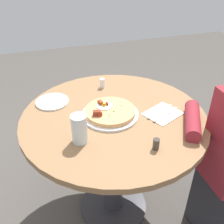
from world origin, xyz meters
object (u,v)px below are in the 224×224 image
at_px(water_glass, 79,129).
at_px(pepper_shaker, 156,144).
at_px(dining_table, 114,141).
at_px(fork, 166,114).
at_px(pizza_plate, 110,114).
at_px(bread_plate, 52,102).
at_px(knife, 160,111).
at_px(breakfast_pizza, 110,111).
at_px(salt_shaker, 102,83).

relative_size(water_glass, pepper_shaker, 2.65).
bearing_deg(pepper_shaker, dining_table, 107.81).
relative_size(dining_table, fork, 5.13).
height_order(pizza_plate, bread_plate, pizza_plate).
xyz_separation_m(knife, water_glass, (-0.43, -0.10, 0.06)).
height_order(breakfast_pizza, pepper_shaker, breakfast_pizza).
bearing_deg(pizza_plate, salt_shaker, 81.90).
distance_m(bread_plate, knife, 0.57).
xyz_separation_m(pizza_plate, fork, (0.26, -0.08, 0.00)).
bearing_deg(water_glass, dining_table, 35.91).
bearing_deg(fork, water_glass, 163.88).
bearing_deg(bread_plate, knife, -26.96).
xyz_separation_m(bread_plate, knife, (0.51, -0.26, 0.00)).
xyz_separation_m(breakfast_pizza, water_glass, (-0.18, -0.15, 0.04)).
xyz_separation_m(fork, knife, (-0.02, 0.03, 0.00)).
bearing_deg(water_glass, fork, 8.61).
height_order(water_glass, salt_shaker, water_glass).
height_order(fork, pepper_shaker, pepper_shaker).
height_order(bread_plate, pepper_shaker, pepper_shaker).
bearing_deg(fork, pizza_plate, 137.60).
distance_m(dining_table, breakfast_pizza, 0.19).
xyz_separation_m(pizza_plate, salt_shaker, (0.04, 0.29, 0.02)).
distance_m(pizza_plate, bread_plate, 0.33).
bearing_deg(breakfast_pizza, pizza_plate, -28.05).
xyz_separation_m(dining_table, water_glass, (-0.20, -0.14, 0.23)).
bearing_deg(dining_table, knife, -10.89).
relative_size(bread_plate, fork, 0.97).
bearing_deg(bread_plate, pizza_plate, -38.55).
bearing_deg(bread_plate, fork, -29.10).
height_order(fork, water_glass, water_glass).
bearing_deg(pizza_plate, water_glass, -140.27).
height_order(pizza_plate, salt_shaker, salt_shaker).
distance_m(bread_plate, water_glass, 0.37).
height_order(dining_table, pizza_plate, pizza_plate).
relative_size(bread_plate, pepper_shaker, 3.48).
distance_m(bread_plate, pepper_shaker, 0.62).
distance_m(fork, water_glass, 0.45).
bearing_deg(pizza_plate, pepper_shaker, -69.50).
bearing_deg(bread_plate, dining_table, -37.63).
bearing_deg(salt_shaker, water_glass, -116.82).
relative_size(fork, pepper_shaker, 3.58).
distance_m(dining_table, bread_plate, 0.39).
bearing_deg(salt_shaker, bread_plate, -164.68).
bearing_deg(bread_plate, breakfast_pizza, -38.65).
height_order(pizza_plate, water_glass, water_glass).
xyz_separation_m(breakfast_pizza, fork, (0.27, -0.09, -0.02)).
height_order(breakfast_pizza, water_glass, water_glass).
distance_m(water_glass, pepper_shaker, 0.33).
xyz_separation_m(pizza_plate, pepper_shaker, (0.11, -0.29, 0.02)).
xyz_separation_m(dining_table, breakfast_pizza, (-0.02, 0.01, 0.19)).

